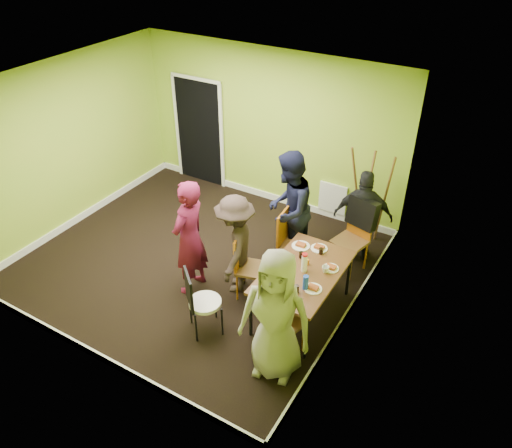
% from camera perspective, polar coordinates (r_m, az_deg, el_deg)
% --- Properties ---
extents(ground, '(5.00, 5.00, 0.00)m').
position_cam_1_polar(ground, '(7.93, -6.62, -4.20)').
color(ground, black).
rests_on(ground, ground).
extents(room_walls, '(5.04, 4.54, 2.82)m').
position_cam_1_polar(room_walls, '(7.40, -7.07, 2.07)').
color(room_walls, '#96C432').
rests_on(room_walls, ground).
extents(dining_table, '(0.90, 1.50, 0.75)m').
position_cam_1_polar(dining_table, '(6.56, 5.44, -5.73)').
color(dining_table, black).
rests_on(dining_table, ground).
extents(chair_left_far, '(0.46, 0.45, 1.02)m').
position_cam_1_polar(chair_left_far, '(7.38, 3.84, -1.76)').
color(chair_left_far, '#C86E12').
rests_on(chair_left_far, ground).
extents(chair_left_near, '(0.50, 0.50, 0.99)m').
position_cam_1_polar(chair_left_near, '(6.95, -1.10, -4.39)').
color(chair_left_near, '#C86E12').
rests_on(chair_left_near, ground).
extents(chair_back_end, '(0.58, 0.64, 1.13)m').
position_cam_1_polar(chair_back_end, '(7.52, 11.76, 0.41)').
color(chair_back_end, '#C86E12').
rests_on(chair_back_end, ground).
extents(chair_front_end, '(0.51, 0.51, 0.98)m').
position_cam_1_polar(chair_front_end, '(6.11, 2.69, -10.98)').
color(chair_front_end, '#C86E12').
rests_on(chair_front_end, ground).
extents(chair_bentwood, '(0.53, 0.54, 0.98)m').
position_cam_1_polar(chair_bentwood, '(6.44, -6.48, -8.54)').
color(chair_bentwood, black).
rests_on(chair_bentwood, ground).
extents(easel, '(0.69, 0.65, 1.72)m').
position_cam_1_polar(easel, '(7.94, 12.73, 2.65)').
color(easel, brown).
rests_on(easel, ground).
extents(plate_near_left, '(0.25, 0.25, 0.01)m').
position_cam_1_polar(plate_near_left, '(6.94, 5.14, -2.51)').
color(plate_near_left, white).
rests_on(plate_near_left, dining_table).
extents(plate_near_right, '(0.25, 0.25, 0.01)m').
position_cam_1_polar(plate_near_right, '(6.38, 1.71, -6.18)').
color(plate_near_right, white).
rests_on(plate_near_right, dining_table).
extents(plate_far_back, '(0.23, 0.23, 0.01)m').
position_cam_1_polar(plate_far_back, '(6.92, 7.23, -2.78)').
color(plate_far_back, white).
rests_on(plate_far_back, dining_table).
extents(plate_far_front, '(0.25, 0.25, 0.01)m').
position_cam_1_polar(plate_far_front, '(6.10, 3.63, -8.44)').
color(plate_far_front, white).
rests_on(plate_far_front, dining_table).
extents(plate_wall_back, '(0.21, 0.21, 0.01)m').
position_cam_1_polar(plate_wall_back, '(6.60, 8.54, -5.02)').
color(plate_wall_back, white).
rests_on(plate_wall_back, dining_table).
extents(plate_wall_front, '(0.23, 0.23, 0.01)m').
position_cam_1_polar(plate_wall_front, '(6.26, 6.53, -7.36)').
color(plate_wall_front, white).
rests_on(plate_wall_front, dining_table).
extents(thermos, '(0.08, 0.08, 0.24)m').
position_cam_1_polar(thermos, '(6.45, 5.55, -4.49)').
color(thermos, white).
rests_on(thermos, dining_table).
extents(blue_bottle, '(0.07, 0.07, 0.20)m').
position_cam_1_polar(blue_bottle, '(6.19, 5.69, -6.68)').
color(blue_bottle, '#1740B1').
rests_on(blue_bottle, dining_table).
extents(orange_bottle, '(0.04, 0.04, 0.08)m').
position_cam_1_polar(orange_bottle, '(6.61, 5.93, -4.35)').
color(orange_bottle, '#C86E12').
rests_on(orange_bottle, dining_table).
extents(glass_mid, '(0.07, 0.07, 0.09)m').
position_cam_1_polar(glass_mid, '(6.72, 5.21, -3.53)').
color(glass_mid, black).
rests_on(glass_mid, dining_table).
extents(glass_back, '(0.06, 0.06, 0.09)m').
position_cam_1_polar(glass_back, '(6.81, 7.43, -3.08)').
color(glass_back, black).
rests_on(glass_back, dining_table).
extents(glass_front, '(0.06, 0.06, 0.10)m').
position_cam_1_polar(glass_front, '(6.17, 4.68, -7.38)').
color(glass_front, black).
rests_on(glass_front, dining_table).
extents(cup_a, '(0.13, 0.13, 0.10)m').
position_cam_1_polar(cup_a, '(6.43, 3.23, -5.28)').
color(cup_a, white).
rests_on(cup_a, dining_table).
extents(cup_b, '(0.10, 0.10, 0.09)m').
position_cam_1_polar(cup_b, '(6.51, 7.94, -5.14)').
color(cup_b, white).
rests_on(cup_b, dining_table).
extents(person_standing, '(0.45, 0.66, 1.76)m').
position_cam_1_polar(person_standing, '(6.91, -7.62, -1.62)').
color(person_standing, '#590F2A').
rests_on(person_standing, ground).
extents(person_left_far, '(0.84, 1.00, 1.83)m').
position_cam_1_polar(person_left_far, '(7.41, 3.72, 1.67)').
color(person_left_far, black).
rests_on(person_left_far, ground).
extents(person_left_near, '(0.88, 1.12, 1.52)m').
position_cam_1_polar(person_left_near, '(6.94, -2.36, -2.37)').
color(person_left_near, '#2E221E').
rests_on(person_left_near, ground).
extents(person_back_end, '(0.95, 0.61, 1.51)m').
position_cam_1_polar(person_back_end, '(7.72, 12.12, 0.88)').
color(person_back_end, black).
rests_on(person_back_end, ground).
extents(person_front_end, '(0.93, 0.69, 1.74)m').
position_cam_1_polar(person_front_end, '(5.71, 2.30, -10.45)').
color(person_front_end, gray).
rests_on(person_front_end, ground).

